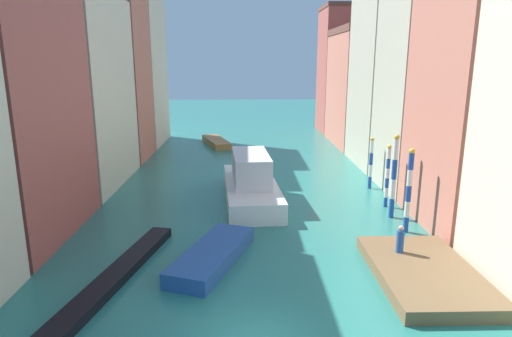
{
  "coord_description": "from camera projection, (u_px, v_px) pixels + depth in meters",
  "views": [
    {
      "loc": [
        -0.34,
        -13.18,
        9.56
      ],
      "look_at": [
        0.49,
        19.79,
        1.5
      ],
      "focal_mm": 30.74,
      "sensor_mm": 36.0,
      "label": 1
    }
  ],
  "objects": [
    {
      "name": "building_left_2",
      "position": [
        68.0,
        90.0,
        33.59
      ],
      "size": [
        7.71,
        11.29,
        14.93
      ],
      "color": "beige",
      "rests_on": "ground"
    },
    {
      "name": "mooring_pole_1",
      "position": [
        394.0,
        176.0,
        27.01
      ],
      "size": [
        0.35,
        0.35,
        5.29
      ],
      "color": "#1E479E",
      "rests_on": "ground"
    },
    {
      "name": "person_on_dock",
      "position": [
        400.0,
        240.0,
        21.05
      ],
      "size": [
        0.36,
        0.36,
        1.36
      ],
      "color": "#234C93",
      "rests_on": "waterfront_dock"
    },
    {
      "name": "building_left_3",
      "position": [
        106.0,
        76.0,
        42.78
      ],
      "size": [
        7.71,
        7.33,
        16.39
      ],
      "color": "#C6705B",
      "rests_on": "ground"
    },
    {
      "name": "building_right_5",
      "position": [
        349.0,
        70.0,
        60.11
      ],
      "size": [
        7.71,
        7.91,
        16.86
      ],
      "color": "#B25147",
      "rests_on": "ground"
    },
    {
      "name": "mooring_pole_2",
      "position": [
        387.0,
        176.0,
        29.17
      ],
      "size": [
        0.28,
        0.28,
        4.26
      ],
      "color": "#1E479E",
      "rests_on": "ground"
    },
    {
      "name": "building_right_2",
      "position": [
        439.0,
        77.0,
        32.14
      ],
      "size": [
        7.71,
        7.22,
        16.94
      ],
      "color": "#BCB299",
      "rests_on": "ground"
    },
    {
      "name": "vaporetto_white",
      "position": [
        251.0,
        183.0,
        30.93
      ],
      "size": [
        4.27,
        10.96,
        3.35
      ],
      "color": "white",
      "rests_on": "ground"
    },
    {
      "name": "mooring_pole_0",
      "position": [
        409.0,
        190.0,
        24.68
      ],
      "size": [
        0.33,
        0.33,
        4.92
      ],
      "color": "#1E479E",
      "rests_on": "ground"
    },
    {
      "name": "building_right_1",
      "position": [
        502.0,
        56.0,
        24.27
      ],
      "size": [
        7.71,
        8.18,
        19.72
      ],
      "color": "#C6705B",
      "rests_on": "ground"
    },
    {
      "name": "waterfront_dock",
      "position": [
        424.0,
        273.0,
        19.73
      ],
      "size": [
        4.32,
        7.23,
        0.59
      ],
      "color": "brown",
      "rests_on": "ground"
    },
    {
      "name": "building_right_3",
      "position": [
        400.0,
        73.0,
        40.17
      ],
      "size": [
        7.71,
        8.98,
        17.05
      ],
      "color": "#BCB299",
      "rests_on": "ground"
    },
    {
      "name": "building_left_4",
      "position": [
        128.0,
        66.0,
        50.84
      ],
      "size": [
        7.71,
        9.52,
        18.17
      ],
      "color": "beige",
      "rests_on": "ground"
    },
    {
      "name": "motorboat_1",
      "position": [
        213.0,
        255.0,
        21.35
      ],
      "size": [
        4.13,
        6.72,
        0.77
      ],
      "color": "#234C93",
      "rests_on": "ground"
    },
    {
      "name": "building_right_4",
      "position": [
        368.0,
        87.0,
        50.88
      ],
      "size": [
        7.71,
        11.94,
        13.35
      ],
      "color": "#C6705B",
      "rests_on": "ground"
    },
    {
      "name": "motorboat_0",
      "position": [
        216.0,
        142.0,
        51.61
      ],
      "size": [
        3.9,
        7.29,
        0.7
      ],
      "color": "olive",
      "rests_on": "ground"
    },
    {
      "name": "ground_plane",
      "position": [
        249.0,
        172.0,
        38.87
      ],
      "size": [
        154.0,
        154.0,
        0.0
      ],
      "primitive_type": "plane",
      "color": "#28756B"
    },
    {
      "name": "mooring_pole_3",
      "position": [
        371.0,
        163.0,
        33.52
      ],
      "size": [
        0.3,
        0.3,
        4.01
      ],
      "color": "#1E479E",
      "rests_on": "ground"
    },
    {
      "name": "gondola_black",
      "position": [
        118.0,
        274.0,
        19.82
      ],
      "size": [
        3.19,
        10.42,
        0.44
      ],
      "color": "black",
      "rests_on": "ground"
    }
  ]
}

